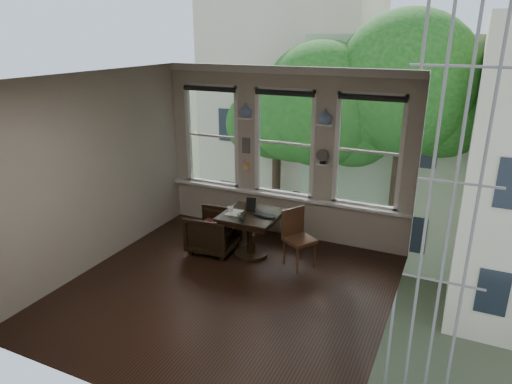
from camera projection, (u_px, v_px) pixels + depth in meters
The scene contains 25 objects.
ground at pixel (226, 290), 6.60m from camera, with size 4.50×4.50×0.00m, color black.
ceiling at pixel (221, 77), 5.61m from camera, with size 4.50×4.50×0.00m, color silver.
wall_back at pixel (285, 154), 8.03m from camera, with size 4.50×4.50×0.00m, color #BCB0A1.
wall_front at pixel (106, 266), 4.18m from camera, with size 4.50×4.50×0.00m, color #BCB0A1.
wall_left at pixel (95, 172), 7.00m from camera, with size 4.50×4.50×0.00m, color #BCB0A1.
wall_right at pixel (397, 219), 5.21m from camera, with size 4.50×4.50×0.00m, color #BCB0A1.
window_left at pixel (213, 136), 8.54m from camera, with size 1.10×0.12×1.90m, color white, non-canonical shape.
window_center at pixel (285, 143), 7.97m from camera, with size 1.10×0.12×1.90m, color white, non-canonical shape.
window_right at pixel (368, 152), 7.39m from camera, with size 1.10×0.12×1.90m, color white, non-canonical shape.
shelf_left at pixel (245, 118), 8.04m from camera, with size 0.26×0.16×0.03m, color white.
shelf_right at pixel (325, 125), 7.46m from camera, with size 0.26×0.16×0.03m, color white.
intercom at pixel (246, 145), 8.23m from camera, with size 0.14×0.06×0.28m, color #59544F.
sticky_notes at pixel (246, 164), 8.35m from camera, with size 0.16×0.01×0.24m, color pink, non-canonical shape.
desk_fan at pixel (323, 159), 7.63m from camera, with size 0.20×0.20×0.24m, color #59544F, non-canonical shape.
vase_left at pixel (245, 110), 7.99m from camera, with size 0.24×0.24×0.25m, color silver.
vase_right at pixel (325, 116), 7.42m from camera, with size 0.24×0.24×0.25m, color silver.
table at pixel (251, 235), 7.51m from camera, with size 0.90×0.90×0.75m, color black, non-canonical shape.
armchair_left at pixel (213, 231), 7.70m from camera, with size 0.75×0.77×0.70m, color black.
cushion_red at pixel (213, 226), 7.67m from camera, with size 0.45×0.45×0.06m, color maroon.
side_chair_right at pixel (300, 239), 7.14m from camera, with size 0.42×0.42×0.92m, color #482E19, non-canonical shape.
laptop at pixel (263, 216), 7.23m from camera, with size 0.37×0.24×0.03m, color black.
mug at pixel (230, 210), 7.42m from camera, with size 0.10×0.10×0.10m, color white.
drinking_glass at pixel (241, 217), 7.12m from camera, with size 0.13×0.13×0.10m, color white.
tablet at pixel (251, 204), 7.49m from camera, with size 0.16×0.02×0.22m, color black.
papers at pixel (234, 212), 7.43m from camera, with size 0.22×0.30×0.00m, color silver.
Camera 1 is at (2.81, -5.05, 3.51)m, focal length 32.00 mm.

